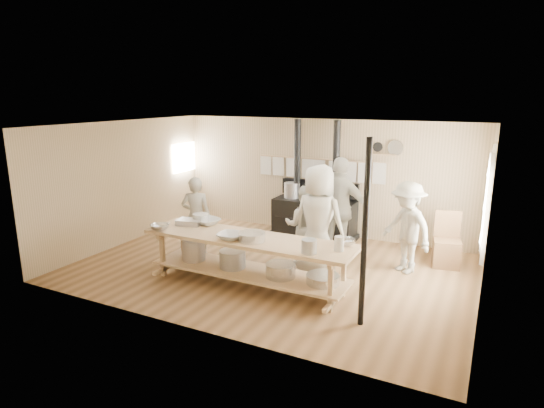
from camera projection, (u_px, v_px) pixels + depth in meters
name	position (u px, v px, depth m)	size (l,w,h in m)	color
ground	(272.00, 268.00, 8.40)	(7.00, 7.00, 0.00)	brown
room_shell	(272.00, 181.00, 8.02)	(7.00, 7.00, 7.00)	tan
window_right	(489.00, 201.00, 7.06)	(0.09, 1.50, 1.65)	beige
left_opening	(184.00, 157.00, 11.27)	(0.00, 0.90, 0.90)	white
stove	(314.00, 214.00, 10.12)	(1.90, 0.75, 2.60)	black
towel_rail	(320.00, 167.00, 10.12)	(3.00, 0.04, 0.47)	tan
back_wall_shelf	(388.00, 150.00, 9.41)	(0.63, 0.14, 0.32)	tan
prep_table	(247.00, 256.00, 7.50)	(3.60, 0.90, 0.85)	tan
support_post	(365.00, 235.00, 6.03)	(0.08, 0.08, 2.60)	black
cook_far_left	(196.00, 216.00, 8.90)	(0.58, 0.38, 1.58)	#B9B8A4
cook_left	(304.00, 226.00, 8.42)	(0.73, 0.57, 1.50)	#B9B8A4
cook_center	(319.00, 221.00, 7.87)	(0.96, 0.63, 1.97)	#B9B8A4
cook_right	(340.00, 208.00, 8.70)	(1.16, 0.48, 1.98)	#B9B8A4
cook_by_window	(407.00, 228.00, 8.03)	(1.07, 0.61, 1.65)	#B9B8A4
chair	(446.00, 250.00, 8.43)	(0.56, 0.56, 1.02)	brown
bowl_white_a	(208.00, 222.00, 8.13)	(0.43, 0.43, 0.10)	silver
bowl_steel_a	(160.00, 227.00, 7.80)	(0.32, 0.32, 0.10)	silver
bowl_white_b	(230.00, 236.00, 7.30)	(0.41, 0.41, 0.10)	silver
bowl_steel_b	(345.00, 242.00, 7.02)	(0.31, 0.31, 0.10)	silver
roasting_pan	(190.00, 222.00, 8.11)	(0.44, 0.29, 0.10)	#B2B2B7
mixing_bowl_large	(252.00, 237.00, 7.21)	(0.44, 0.44, 0.14)	silver
bucket_galv	(309.00, 246.00, 6.64)	(0.23, 0.23, 0.21)	gray
deep_bowl_enamel	(201.00, 219.00, 8.19)	(0.28, 0.28, 0.18)	silver
pitcher	(339.00, 244.00, 6.74)	(0.14, 0.14, 0.22)	silver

